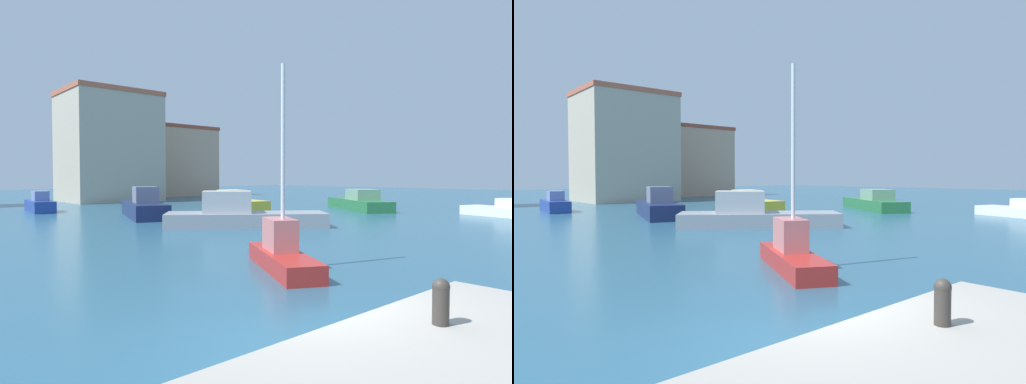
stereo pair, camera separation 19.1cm
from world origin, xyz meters
The scene contains 10 objects.
water centered at (15.00, 20.00, 0.00)m, with size 160.00×160.00×0.00m, color #285670.
mooring_bollard centered at (0.43, -1.88, 1.21)m, with size 0.21×0.21×0.58m.
sailboat_red_mid_harbor centered at (4.17, 4.69, 0.53)m, with size 2.99×4.32×5.98m.
motorboat_blue_outer_mooring centered at (4.77, 32.30, 0.58)m, with size 2.00×5.32×1.64m.
motorboat_navy_far_left centered at (8.87, 22.80, 0.66)m, with size 4.44×8.10×2.08m.
motorboat_green_center_channel centered at (25.55, 17.21, 0.60)m, with size 6.61×8.73×1.71m.
motorboat_yellow_behind_lamppost centered at (17.55, 23.79, 0.57)m, with size 3.51×7.16×1.65m.
motorboat_grey_inner_mooring centered at (10.13, 13.90, 0.64)m, with size 8.49×7.30×1.96m.
warehouse_block centered at (14.98, 43.47, 6.12)m, with size 9.68×8.87×12.22m.
yacht_club centered at (26.32, 50.07, 5.02)m, with size 14.22×5.33×10.03m.
Camera 2 is at (-4.60, -4.48, 2.71)m, focal length 30.41 mm.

